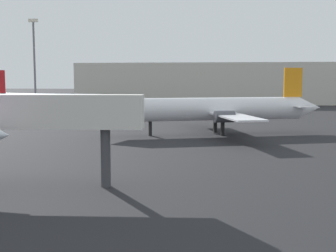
% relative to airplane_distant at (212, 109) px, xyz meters
% --- Properties ---
extents(airplane_distant, '(32.27, 25.18, 9.17)m').
position_rel_airplane_distant_xyz_m(airplane_distant, '(0.00, 0.00, 0.00)').
color(airplane_distant, white).
rests_on(airplane_distant, ground_plane).
extents(airplane_far_left, '(28.71, 19.38, 9.28)m').
position_rel_airplane_distant_xyz_m(airplane_far_left, '(-32.65, 21.19, -0.17)').
color(airplane_far_left, '#B2BCCC').
rests_on(airplane_far_left, ground_plane).
extents(light_mast_left, '(2.40, 0.50, 22.48)m').
position_rel_airplane_distant_xyz_m(light_mast_left, '(-45.81, 46.57, 9.07)').
color(light_mast_left, slate).
rests_on(light_mast_left, ground_plane).
extents(terminal_building, '(87.29, 21.19, 12.23)m').
position_rel_airplane_distant_xyz_m(terminal_building, '(0.73, 78.29, 2.65)').
color(terminal_building, beige).
rests_on(terminal_building, ground_plane).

